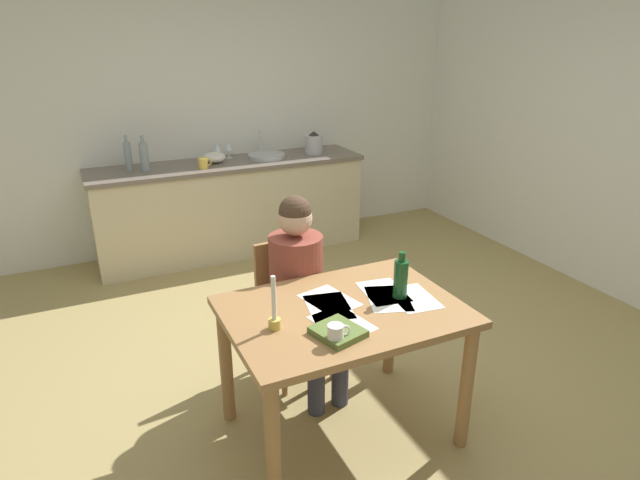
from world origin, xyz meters
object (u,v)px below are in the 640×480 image
(bottle_vinegar, at_px, (144,156))
(dining_table, at_px, (343,329))
(wine_glass_by_kettle, at_px, (217,148))
(person_seated, at_px, (301,283))
(candlestick, at_px, (274,314))
(coffee_mug, at_px, (336,334))
(book_magazine, at_px, (338,332))
(sink_unit, at_px, (266,156))
(wine_bottle_on_table, at_px, (401,278))
(stovetop_kettle, at_px, (314,143))
(teacup_on_counter, at_px, (203,163))
(bottle_oil, at_px, (128,156))
(wine_glass_near_sink, at_px, (229,147))
(mixing_bowl, at_px, (214,157))
(chair_at_table, at_px, (291,303))

(bottle_vinegar, bearing_deg, dining_table, -79.05)
(wine_glass_by_kettle, bearing_deg, person_seated, -94.17)
(candlestick, bearing_deg, coffee_mug, -49.88)
(candlestick, height_order, bottle_vinegar, bottle_vinegar)
(candlestick, xyz_separation_m, book_magazine, (0.24, -0.18, -0.06))
(dining_table, relative_size, person_seated, 0.99)
(book_magazine, bearing_deg, sink_unit, 60.52)
(dining_table, xyz_separation_m, candlestick, (-0.38, -0.04, 0.20))
(wine_bottle_on_table, distance_m, stovetop_kettle, 2.91)
(wine_glass_by_kettle, relative_size, teacup_on_counter, 1.25)
(book_magazine, height_order, stovetop_kettle, stovetop_kettle)
(book_magazine, distance_m, teacup_on_counter, 2.85)
(bottle_oil, distance_m, wine_glass_near_sink, 0.94)
(person_seated, xyz_separation_m, wine_glass_by_kettle, (0.18, 2.41, 0.33))
(dining_table, distance_m, stovetop_kettle, 3.01)
(dining_table, bearing_deg, wine_glass_near_sink, 84.59)
(mixing_bowl, relative_size, stovetop_kettle, 0.96)
(coffee_mug, bearing_deg, stovetop_kettle, 67.06)
(sink_unit, xyz_separation_m, teacup_on_counter, (-0.65, -0.15, 0.02))
(bottle_vinegar, bearing_deg, coffee_mug, -83.37)
(person_seated, distance_m, bottle_vinegar, 2.32)
(book_magazine, relative_size, bottle_vinegar, 0.68)
(stovetop_kettle, height_order, wine_glass_by_kettle, stovetop_kettle)
(coffee_mug, relative_size, mixing_bowl, 0.53)
(person_seated, relative_size, teacup_on_counter, 9.69)
(candlestick, relative_size, bottle_oil, 0.87)
(teacup_on_counter, bearing_deg, wine_bottle_on_table, -82.04)
(chair_at_table, xyz_separation_m, coffee_mug, (-0.16, -0.94, 0.33))
(chair_at_table, relative_size, wine_glass_by_kettle, 5.56)
(book_magazine, xyz_separation_m, wine_glass_by_kettle, (0.31, 3.14, 0.23))
(coffee_mug, distance_m, teacup_on_counter, 2.91)
(dining_table, relative_size, stovetop_kettle, 5.35)
(candlestick, bearing_deg, bottle_vinegar, 93.08)
(bottle_vinegar, bearing_deg, mixing_bowl, 4.71)
(wine_bottle_on_table, xyz_separation_m, wine_glass_near_sink, (-0.05, 2.95, 0.14))
(wine_glass_by_kettle, bearing_deg, mixing_bowl, -118.90)
(coffee_mug, xyz_separation_m, wine_glass_near_sink, (0.46, 3.21, 0.20))
(person_seated, bearing_deg, dining_table, -89.26)
(chair_at_table, bearing_deg, book_magazine, -97.98)
(candlestick, height_order, sink_unit, sink_unit)
(teacup_on_counter, bearing_deg, coffee_mug, -92.66)
(book_magazine, relative_size, stovetop_kettle, 0.97)
(candlestick, xyz_separation_m, stovetop_kettle, (1.50, 2.82, 0.16))
(book_magazine, relative_size, mixing_bowl, 1.01)
(dining_table, bearing_deg, chair_at_table, 91.49)
(sink_unit, bearing_deg, chair_at_table, -106.42)
(sink_unit, distance_m, wine_glass_by_kettle, 0.47)
(bottle_vinegar, distance_m, wine_glass_near_sink, 0.83)
(person_seated, bearing_deg, wine_glass_near_sink, 83.28)
(mixing_bowl, relative_size, teacup_on_counter, 1.71)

